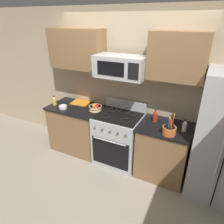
# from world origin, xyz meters

# --- Properties ---
(ground_plane) EXTENTS (16.00, 16.00, 0.00)m
(ground_plane) POSITION_xyz_m (0.00, 0.00, 0.00)
(ground_plane) COLOR gray
(wall_back) EXTENTS (8.00, 0.10, 2.60)m
(wall_back) POSITION_xyz_m (0.00, 1.05, 1.30)
(wall_back) COLOR tan
(wall_back) RESTS_ON ground
(counter_left) EXTENTS (1.00, 0.66, 0.91)m
(counter_left) POSITION_xyz_m (-0.89, 0.65, 0.46)
(counter_left) COLOR olive
(counter_left) RESTS_ON ground
(range_oven) EXTENTS (0.76, 0.70, 1.09)m
(range_oven) POSITION_xyz_m (-0.00, 0.65, 0.47)
(range_oven) COLOR #B2B5BA
(range_oven) RESTS_ON ground
(counter_right) EXTENTS (0.80, 0.66, 0.91)m
(counter_right) POSITION_xyz_m (0.79, 0.65, 0.46)
(counter_right) COLOR olive
(counter_right) RESTS_ON ground
(microwave) EXTENTS (0.79, 0.44, 0.33)m
(microwave) POSITION_xyz_m (-0.00, 0.68, 1.74)
(microwave) COLOR #B2B5BA
(upper_cabinets_left) EXTENTS (0.99, 0.34, 0.66)m
(upper_cabinets_left) POSITION_xyz_m (-0.90, 0.83, 1.93)
(upper_cabinets_left) COLOR olive
(upper_cabinets_right) EXTENTS (0.79, 0.34, 0.66)m
(upper_cabinets_right) POSITION_xyz_m (0.79, 0.83, 1.93)
(upper_cabinets_right) COLOR olive
(utensil_crock) EXTENTS (0.19, 0.19, 0.34)m
(utensil_crock) POSITION_xyz_m (0.88, 0.45, 0.98)
(utensil_crock) COLOR #D1662D
(utensil_crock) RESTS_ON counter_right
(fruit_basket) EXTENTS (0.24, 0.24, 0.11)m
(fruit_basket) POSITION_xyz_m (-0.48, 0.69, 0.96)
(fruit_basket) COLOR tan
(fruit_basket) RESTS_ON counter_left
(apple_loose) EXTENTS (0.08, 0.08, 0.08)m
(apple_loose) POSITION_xyz_m (-0.47, 0.69, 0.95)
(apple_loose) COLOR red
(apple_loose) RESTS_ON counter_left
(cutting_board) EXTENTS (0.37, 0.31, 0.02)m
(cutting_board) POSITION_xyz_m (-0.90, 0.84, 0.92)
(cutting_board) COLOR orange
(cutting_board) RESTS_ON counter_left
(bottle_oil) EXTENTS (0.07, 0.07, 0.18)m
(bottle_oil) POSITION_xyz_m (-1.29, 0.55, 0.99)
(bottle_oil) COLOR gold
(bottle_oil) RESTS_ON counter_left
(bottle_hot_sauce) EXTENTS (0.06, 0.06, 0.21)m
(bottle_hot_sauce) POSITION_xyz_m (0.59, 0.73, 1.01)
(bottle_hot_sauce) COLOR red
(bottle_hot_sauce) RESTS_ON counter_right
(bottle_vinegar) EXTENTS (0.06, 0.06, 0.19)m
(bottle_vinegar) POSITION_xyz_m (1.05, 0.63, 0.99)
(bottle_vinegar) COLOR silver
(bottle_vinegar) RESTS_ON counter_right
(prep_bowl) EXTENTS (0.15, 0.15, 0.06)m
(prep_bowl) POSITION_xyz_m (-1.05, 0.49, 0.94)
(prep_bowl) COLOR white
(prep_bowl) RESTS_ON counter_left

